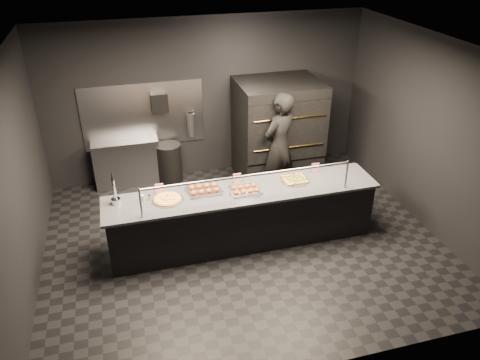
% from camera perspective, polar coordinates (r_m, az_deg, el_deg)
% --- Properties ---
extents(room, '(6.04, 6.00, 3.00)m').
position_cam_1_polar(room, '(6.67, 0.09, 3.08)').
color(room, black).
rests_on(room, ground).
extents(service_counter, '(4.10, 0.78, 1.37)m').
position_cam_1_polar(service_counter, '(7.16, 0.37, -4.50)').
color(service_counter, black).
rests_on(service_counter, ground).
extents(pizza_oven, '(1.50, 1.23, 1.91)m').
position_cam_1_polar(pizza_oven, '(8.84, 4.58, 6.02)').
color(pizza_oven, black).
rests_on(pizza_oven, ground).
extents(prep_shelf, '(1.20, 0.35, 0.90)m').
position_cam_1_polar(prep_shelf, '(8.98, -13.60, 2.00)').
color(prep_shelf, '#99999E').
rests_on(prep_shelf, ground).
extents(towel_dispenser, '(0.30, 0.20, 0.35)m').
position_cam_1_polar(towel_dispenser, '(8.64, -9.81, 9.30)').
color(towel_dispenser, black).
rests_on(towel_dispenser, room).
extents(fire_extinguisher, '(0.14, 0.14, 0.51)m').
position_cam_1_polar(fire_extinguisher, '(8.89, -6.02, 6.75)').
color(fire_extinguisher, '#B2B2B7').
rests_on(fire_extinguisher, room).
extents(beer_tap, '(0.13, 0.19, 0.51)m').
position_cam_1_polar(beer_tap, '(6.78, -15.01, -1.73)').
color(beer_tap, silver).
rests_on(beer_tap, service_counter).
extents(round_pizza, '(0.46, 0.46, 0.03)m').
position_cam_1_polar(round_pizza, '(6.77, -8.82, -2.33)').
color(round_pizza, silver).
rests_on(round_pizza, service_counter).
extents(slider_tray_a, '(0.56, 0.46, 0.08)m').
position_cam_1_polar(slider_tray_a, '(6.92, -4.41, -1.15)').
color(slider_tray_a, silver).
rests_on(slider_tray_a, service_counter).
extents(slider_tray_b, '(0.52, 0.45, 0.07)m').
position_cam_1_polar(slider_tray_b, '(6.90, 0.64, -1.18)').
color(slider_tray_b, silver).
rests_on(slider_tray_b, service_counter).
extents(square_pizza, '(0.44, 0.44, 0.05)m').
position_cam_1_polar(square_pizza, '(7.23, 6.68, 0.06)').
color(square_pizza, silver).
rests_on(square_pizza, service_counter).
extents(condiment_jar, '(0.14, 0.06, 0.09)m').
position_cam_1_polar(condiment_jar, '(6.80, -11.54, -2.14)').
color(condiment_jar, silver).
rests_on(condiment_jar, service_counter).
extents(tent_cards, '(2.58, 0.04, 0.15)m').
position_cam_1_polar(tent_cards, '(7.11, -0.09, 0.29)').
color(tent_cards, white).
rests_on(tent_cards, service_counter).
extents(trash_bin, '(0.47, 0.47, 0.78)m').
position_cam_1_polar(trash_bin, '(8.95, -8.61, 2.00)').
color(trash_bin, black).
rests_on(trash_bin, ground).
extents(worker, '(0.84, 0.74, 1.93)m').
position_cam_1_polar(worker, '(8.22, 4.80, 4.16)').
color(worker, black).
rests_on(worker, ground).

